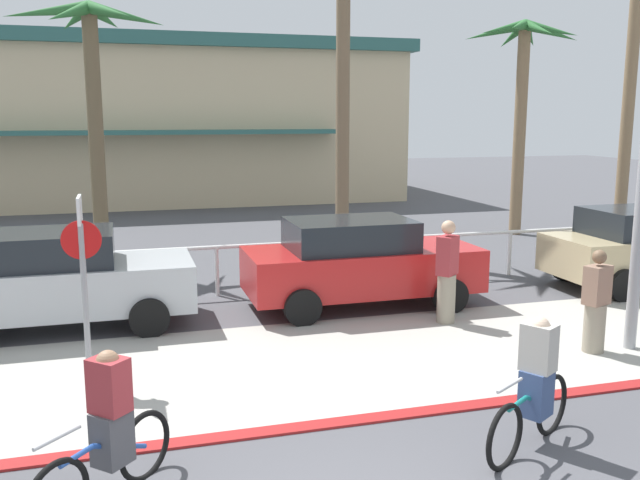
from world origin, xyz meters
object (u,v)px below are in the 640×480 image
object	(u,v)px
pedestrian_0	(447,276)
cyclist_blue_0	(108,431)
stop_sign_bike_lane	(83,262)
pedestrian_1	(596,306)
cyclist_teal_1	(535,387)
car_red_2	(359,262)
car_silver_1	(57,279)
palm_tree_4	(523,71)
palm_tree_2	(92,71)

from	to	relation	value
pedestrian_0	cyclist_blue_0	bearing A→B (deg)	-142.76
stop_sign_bike_lane	pedestrian_1	distance (m)	7.52
cyclist_teal_1	pedestrian_1	world-z (taller)	pedestrian_1
car_red_2	cyclist_blue_0	bearing A→B (deg)	-128.14
stop_sign_bike_lane	car_silver_1	world-z (taller)	stop_sign_bike_lane
car_red_2	cyclist_teal_1	distance (m)	5.89
car_silver_1	stop_sign_bike_lane	bearing A→B (deg)	-77.53
stop_sign_bike_lane	palm_tree_4	xyz separation A→B (m)	(12.17, 9.00, 3.24)
stop_sign_bike_lane	cyclist_teal_1	bearing A→B (deg)	-34.93
palm_tree_4	cyclist_teal_1	bearing A→B (deg)	-121.03
palm_tree_2	pedestrian_1	bearing A→B (deg)	-49.73
stop_sign_bike_lane	cyclist_blue_0	world-z (taller)	stop_sign_bike_lane
pedestrian_1	pedestrian_0	bearing A→B (deg)	126.64
palm_tree_4	stop_sign_bike_lane	bearing A→B (deg)	-143.53
stop_sign_bike_lane	palm_tree_2	xyz separation A→B (m)	(-0.00, 7.82, 2.95)
palm_tree_2	pedestrian_0	size ratio (longest dim) A/B	3.39
car_red_2	cyclist_blue_0	size ratio (longest dim) A/B	2.93
cyclist_teal_1	pedestrian_1	xyz separation A→B (m)	(2.64, 2.41, 0.05)
cyclist_teal_1	pedestrian_0	xyz separation A→B (m)	(1.14, 4.42, 0.16)
pedestrian_0	pedestrian_1	distance (m)	2.51
cyclist_blue_0	pedestrian_1	world-z (taller)	pedestrian_1
pedestrian_0	palm_tree_2	bearing A→B (deg)	131.28
car_silver_1	car_red_2	world-z (taller)	same
palm_tree_4	cyclist_blue_0	world-z (taller)	palm_tree_4
stop_sign_bike_lane	car_red_2	distance (m)	5.50
palm_tree_2	car_silver_1	distance (m)	6.40
car_silver_1	cyclist_teal_1	world-z (taller)	car_silver_1
palm_tree_2	palm_tree_4	bearing A→B (deg)	5.51
cyclist_teal_1	pedestrian_1	distance (m)	3.57
cyclist_blue_0	cyclist_teal_1	world-z (taller)	same
stop_sign_bike_lane	cyclist_teal_1	world-z (taller)	stop_sign_bike_lane
stop_sign_bike_lane	palm_tree_4	world-z (taller)	palm_tree_4
palm_tree_4	car_silver_1	size ratio (longest dim) A/B	1.45
car_silver_1	pedestrian_0	distance (m)	6.68
car_silver_1	cyclist_teal_1	bearing A→B (deg)	-48.23
car_silver_1	cyclist_blue_0	distance (m)	5.89
stop_sign_bike_lane	cyclist_teal_1	size ratio (longest dim) A/B	1.61
car_silver_1	cyclist_blue_0	bearing A→B (deg)	-81.15
car_silver_1	car_red_2	bearing A→B (deg)	-1.08
car_red_2	pedestrian_0	size ratio (longest dim) A/B	2.40
palm_tree_4	pedestrian_0	size ratio (longest dim) A/B	3.49
stop_sign_bike_lane	pedestrian_1	bearing A→B (deg)	-7.08
pedestrian_1	palm_tree_4	bearing A→B (deg)	64.31
car_silver_1	palm_tree_2	bearing A→B (deg)	83.50
car_red_2	palm_tree_4	bearing A→B (deg)	41.13
palm_tree_2	cyclist_teal_1	bearing A→B (deg)	-66.87
car_silver_1	car_red_2	distance (m)	5.39
palm_tree_4	car_red_2	xyz separation A→B (m)	(-7.37, -6.43, -4.04)
cyclist_blue_0	pedestrian_1	bearing A→B (deg)	17.50
palm_tree_2	pedestrian_0	world-z (taller)	palm_tree_2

